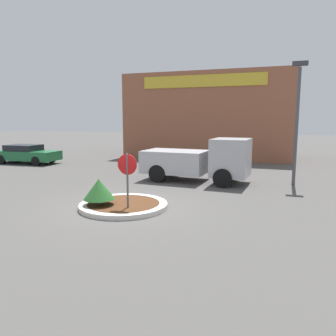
{
  "coord_description": "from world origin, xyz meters",
  "views": [
    {
      "loc": [
        5.43,
        -10.46,
        3.25
      ],
      "look_at": [
        0.79,
        2.66,
        1.13
      ],
      "focal_mm": 35.0,
      "sensor_mm": 36.0,
      "label": 1
    }
  ],
  "objects_px": {
    "light_pole": "(297,113)",
    "stop_sign": "(127,172)",
    "utility_truck": "(199,160)",
    "parked_sedan_green": "(26,154)"
  },
  "relations": [
    {
      "from": "stop_sign",
      "to": "utility_truck",
      "type": "bearing_deg",
      "value": 81.27
    },
    {
      "from": "utility_truck",
      "to": "parked_sedan_green",
      "type": "relative_size",
      "value": 1.15
    },
    {
      "from": "utility_truck",
      "to": "parked_sedan_green",
      "type": "bearing_deg",
      "value": 172.18
    },
    {
      "from": "utility_truck",
      "to": "light_pole",
      "type": "relative_size",
      "value": 0.94
    },
    {
      "from": "utility_truck",
      "to": "parked_sedan_green",
      "type": "xyz_separation_m",
      "value": [
        -13.56,
        2.6,
        -0.41
      ]
    },
    {
      "from": "stop_sign",
      "to": "utility_truck",
      "type": "relative_size",
      "value": 0.37
    },
    {
      "from": "stop_sign",
      "to": "light_pole",
      "type": "bearing_deg",
      "value": 51.51
    },
    {
      "from": "light_pole",
      "to": "stop_sign",
      "type": "bearing_deg",
      "value": -128.49
    },
    {
      "from": "stop_sign",
      "to": "utility_truck",
      "type": "distance_m",
      "value": 6.35
    },
    {
      "from": "parked_sedan_green",
      "to": "light_pole",
      "type": "relative_size",
      "value": 0.82
    }
  ]
}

